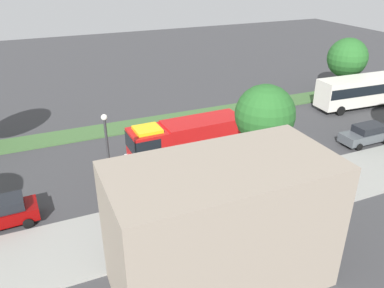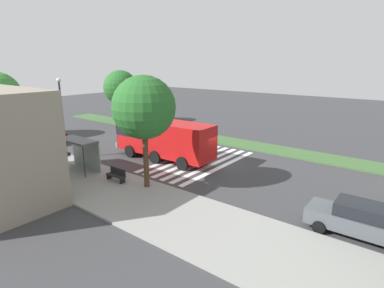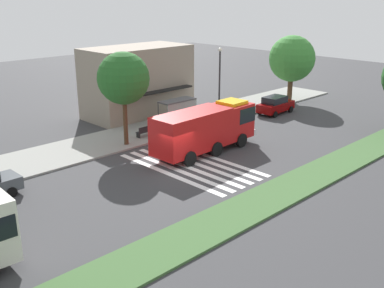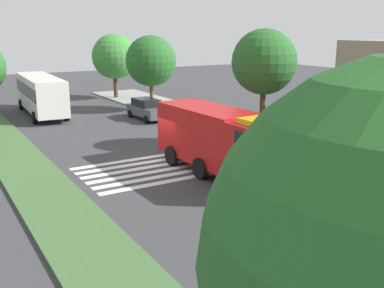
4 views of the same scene
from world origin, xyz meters
The scene contains 12 objects.
ground_plane centered at (0.00, 0.00, 0.00)m, with size 120.00×120.00×0.00m, color #38383A.
sidewalk centered at (0.00, 8.57, 0.07)m, with size 60.00×5.53×0.14m, color gray.
median_strip centered at (0.00, -7.30, 0.07)m, with size 60.00×3.00×0.14m, color #3D6033.
crosswalk centered at (1.08, 0.00, 0.01)m, with size 4.95×10.45×0.01m.
fire_truck centered at (4.16, 1.37, 1.97)m, with size 9.48×3.11×3.52m.
parked_car_mid centered at (17.48, 4.60, 0.91)m, with size 4.42×2.20×1.78m.
bus_stop_shelter centered at (6.86, 7.41, 1.89)m, with size 3.50×1.40×2.46m.
bench_near_shelter centered at (2.86, 7.39, 0.59)m, with size 1.60×0.50×0.90m.
street_lamp centered at (10.98, 6.40, 4.14)m, with size 0.36×0.36×6.85m.
storefront_building centered at (7.28, 13.95, 3.39)m, with size 10.51×6.05×6.78m.
sidewalk_tree_center centered at (0.41, 6.80, 5.46)m, with size 4.07×4.07×7.38m.
sidewalk_tree_far_east centered at (23.25, 6.80, 4.78)m, with size 5.07×5.07×7.19m.
Camera 3 is at (-20.39, -21.99, 11.78)m, focal length 43.03 mm.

